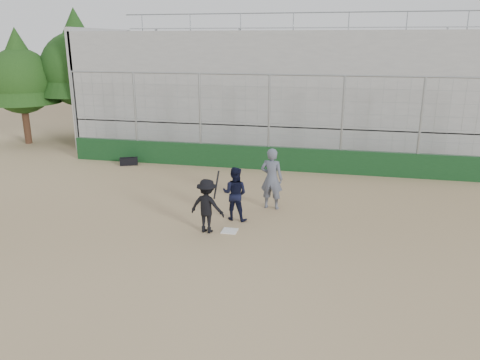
% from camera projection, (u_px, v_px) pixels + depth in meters
% --- Properties ---
extents(ground, '(90.00, 90.00, 0.00)m').
position_uv_depth(ground, '(230.00, 231.00, 13.59)').
color(ground, olive).
rests_on(ground, ground).
extents(home_plate, '(0.44, 0.44, 0.02)m').
position_uv_depth(home_plate, '(230.00, 231.00, 13.59)').
color(home_plate, white).
rests_on(home_plate, ground).
extents(backstop, '(18.10, 0.25, 4.04)m').
position_uv_depth(backstop, '(268.00, 148.00, 19.87)').
color(backstop, black).
rests_on(backstop, ground).
extents(bleachers, '(20.25, 6.70, 6.98)m').
position_uv_depth(bleachers, '(285.00, 89.00, 23.94)').
color(bleachers, gray).
rests_on(bleachers, ground).
extents(tree_left, '(4.48, 4.48, 7.00)m').
position_uv_depth(tree_left, '(78.00, 59.00, 24.91)').
color(tree_left, '#342412').
rests_on(tree_left, ground).
extents(tree_right, '(3.84, 3.84, 6.00)m').
position_uv_depth(tree_right, '(20.00, 72.00, 24.21)').
color(tree_right, '#351F13').
rests_on(tree_right, ground).
extents(batter_at_plate, '(1.10, 0.81, 1.75)m').
position_uv_depth(batter_at_plate, '(207.00, 206.00, 13.35)').
color(batter_at_plate, black).
rests_on(batter_at_plate, ground).
extents(catcher_crouched, '(0.92, 0.78, 1.14)m').
position_uv_depth(catcher_crouched, '(235.00, 202.00, 14.31)').
color(catcher_crouched, black).
rests_on(catcher_crouched, ground).
extents(umpire, '(0.79, 0.57, 1.83)m').
position_uv_depth(umpire, '(272.00, 182.00, 15.23)').
color(umpire, '#505666').
rests_on(umpire, ground).
extents(equipment_bag, '(0.84, 0.59, 0.37)m').
position_uv_depth(equipment_bag, '(129.00, 161.00, 20.81)').
color(equipment_bag, black).
rests_on(equipment_bag, ground).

